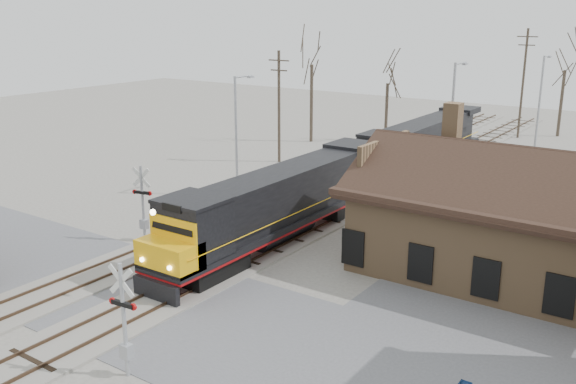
{
  "coord_description": "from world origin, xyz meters",
  "views": [
    {
      "loc": [
        19.5,
        -17.77,
        12.38
      ],
      "look_at": [
        0.95,
        9.0,
        3.14
      ],
      "focal_mm": 40.0,
      "sensor_mm": 36.0,
      "label": 1
    }
  ],
  "objects": [
    {
      "name": "road",
      "position": [
        0.0,
        0.0,
        0.01
      ],
      "size": [
        60.0,
        9.0,
        0.03
      ],
      "primitive_type": "cube",
      "color": "#5A5A5E",
      "rests_on": "ground"
    },
    {
      "name": "crossbuck_near",
      "position": [
        3.5,
        -4.57,
        1.97
      ],
      "size": [
        1.21,
        0.32,
        4.23
      ],
      "rotation": [
        0.0,
        0.0,
        0.09
      ],
      "color": "#A5A8AD",
      "rests_on": "ground"
    },
    {
      "name": "track_main",
      "position": [
        0.0,
        15.0,
        0.07
      ],
      "size": [
        3.4,
        90.0,
        0.24
      ],
      "color": "#A19C92",
      "rests_on": "ground"
    },
    {
      "name": "streetlight_c",
      "position": [
        6.69,
        36.66,
        5.0
      ],
      "size": [
        0.25,
        2.04,
        8.92
      ],
      "color": "#A5A8AD",
      "rests_on": "ground"
    },
    {
      "name": "depot",
      "position": [
        11.99,
        12.0,
        2.41
      ],
      "size": [
        15.2,
        9.31,
        7.9
      ],
      "color": "#906D4A",
      "rests_on": "ground"
    },
    {
      "name": "track_siding",
      "position": [
        -4.5,
        15.0,
        0.07
      ],
      "size": [
        3.4,
        90.0,
        0.24
      ],
      "color": "#A19C92",
      "rests_on": "ground"
    },
    {
      "name": "crossbuck_far",
      "position": [
        -6.27,
        5.38,
        1.99
      ],
      "size": [
        1.21,
        0.37,
        4.28
      ],
      "rotation": [
        0.0,
        0.0,
        3.38
      ],
      "color": "#A5A8AD",
      "rests_on": "ground"
    },
    {
      "name": "tree_c",
      "position": [
        5.37,
        50.98,
        7.74
      ],
      "size": [
        4.44,
        4.44,
        10.87
      ],
      "color": "#382D23",
      "rests_on": "ground"
    },
    {
      "name": "locomotive_trailing",
      "position": [
        0.0,
        28.32,
        2.21
      ],
      "size": [
        2.83,
        18.97,
        3.98
      ],
      "color": "black",
      "rests_on": "ground"
    },
    {
      "name": "streetlight_b",
      "position": [
        5.31,
        20.75,
        5.2
      ],
      "size": [
        0.25,
        2.04,
        9.33
      ],
      "color": "#A5A8AD",
      "rests_on": "ground"
    },
    {
      "name": "tree_a",
      "position": [
        -13.87,
        34.36,
        8.65
      ],
      "size": [
        4.95,
        4.95,
        12.14
      ],
      "color": "#382D23",
      "rests_on": "ground"
    },
    {
      "name": "utility_pole_b",
      "position": [
        2.24,
        47.89,
        5.6
      ],
      "size": [
        2.0,
        0.24,
        10.73
      ],
      "color": "#382D23",
      "rests_on": "ground"
    },
    {
      "name": "streetlight_a",
      "position": [
        -7.75,
        15.54,
        4.63
      ],
      "size": [
        0.25,
        2.04,
        8.21
      ],
      "color": "#A5A8AD",
      "rests_on": "ground"
    },
    {
      "name": "tree_b",
      "position": [
        -8.09,
        38.93,
        6.5
      ],
      "size": [
        3.73,
        3.73,
        9.15
      ],
      "color": "#382D23",
      "rests_on": "ground"
    },
    {
      "name": "utility_pole_a",
      "position": [
        -11.35,
        25.43,
        4.85
      ],
      "size": [
        2.0,
        0.24,
        9.26
      ],
      "color": "#382D23",
      "rests_on": "ground"
    },
    {
      "name": "ground",
      "position": [
        0.0,
        0.0,
        0.0
      ],
      "size": [
        140.0,
        140.0,
        0.0
      ],
      "primitive_type": "plane",
      "color": "#A19C92",
      "rests_on": "ground"
    },
    {
      "name": "locomotive_lead",
      "position": [
        0.0,
        9.07,
        2.21
      ],
      "size": [
        2.83,
        18.97,
        4.21
      ],
      "color": "black",
      "rests_on": "ground"
    }
  ]
}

